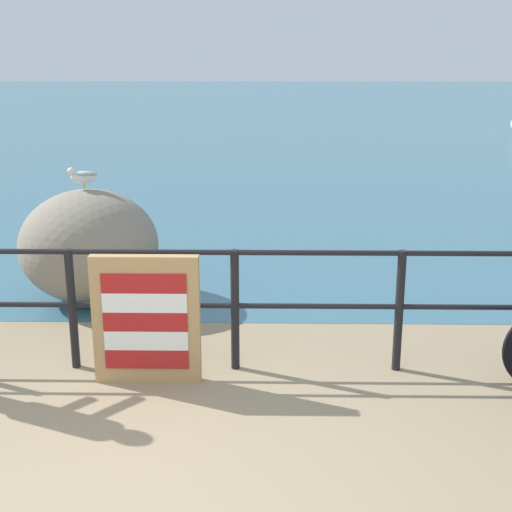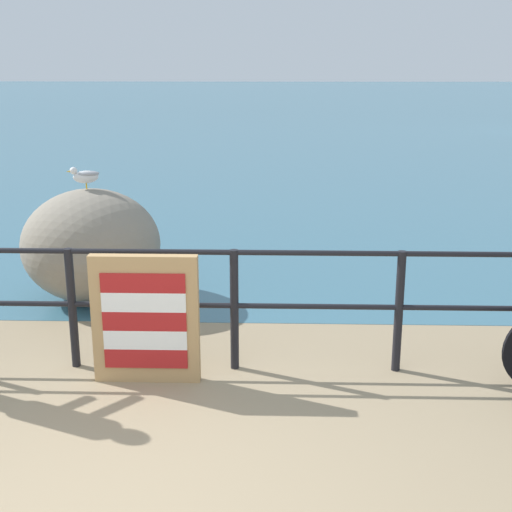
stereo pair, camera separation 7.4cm
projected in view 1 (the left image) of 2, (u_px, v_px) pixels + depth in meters
The scene contains 6 objects.
ground_plane at pixel (240, 140), 23.06m from camera, with size 120.00×120.00×0.10m, color #937F60.
sea_surface at pixel (255, 98), 50.07m from camera, with size 120.00×90.00×0.01m, color #38667A.
promenade_railing at pixel (153, 295), 5.59m from camera, with size 9.40×0.07×1.02m.
folded_deckchair_stack at pixel (146, 320), 5.38m from camera, with size 0.84×0.10×1.04m.
breakwater_boulder_main at pixel (89, 246), 7.27m from camera, with size 1.45×1.47×1.19m.
seagull at pixel (83, 176), 7.11m from camera, with size 0.34×0.21×0.23m.
Camera 1 is at (0.93, -3.24, 2.45)m, focal length 48.38 mm.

